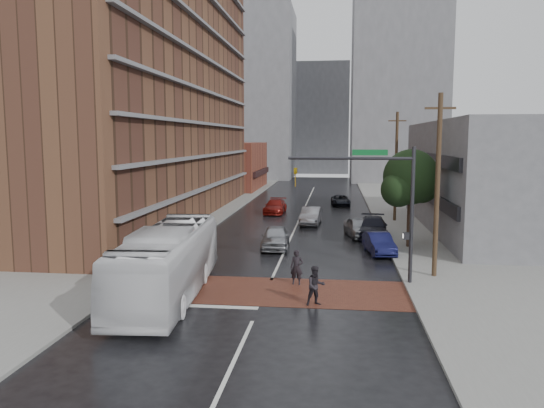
% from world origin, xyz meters
% --- Properties ---
extents(ground, '(160.00, 160.00, 0.00)m').
position_xyz_m(ground, '(0.00, 0.00, 0.00)').
color(ground, black).
rests_on(ground, ground).
extents(crosswalk, '(14.00, 5.00, 0.02)m').
position_xyz_m(crosswalk, '(0.00, 0.50, 0.01)').
color(crosswalk, brown).
rests_on(crosswalk, ground).
extents(sidewalk_west, '(9.00, 90.00, 0.15)m').
position_xyz_m(sidewalk_west, '(-11.50, 25.00, 0.07)').
color(sidewalk_west, gray).
rests_on(sidewalk_west, ground).
extents(sidewalk_east, '(9.00, 90.00, 0.15)m').
position_xyz_m(sidewalk_east, '(11.50, 25.00, 0.07)').
color(sidewalk_east, gray).
rests_on(sidewalk_east, ground).
extents(apartment_block, '(10.00, 44.00, 28.00)m').
position_xyz_m(apartment_block, '(-14.00, 24.00, 14.00)').
color(apartment_block, brown).
rests_on(apartment_block, ground).
extents(storefront_west, '(8.00, 16.00, 7.00)m').
position_xyz_m(storefront_west, '(-12.00, 54.00, 3.50)').
color(storefront_west, brown).
rests_on(storefront_west, ground).
extents(building_east, '(11.00, 26.00, 9.00)m').
position_xyz_m(building_east, '(16.50, 20.00, 4.50)').
color(building_east, gray).
rests_on(building_east, ground).
extents(distant_tower_west, '(18.00, 16.00, 32.00)m').
position_xyz_m(distant_tower_west, '(-14.00, 78.00, 16.00)').
color(distant_tower_west, gray).
rests_on(distant_tower_west, ground).
extents(distant_tower_east, '(16.00, 14.00, 36.00)m').
position_xyz_m(distant_tower_east, '(14.00, 72.00, 18.00)').
color(distant_tower_east, gray).
rests_on(distant_tower_east, ground).
extents(distant_tower_center, '(12.00, 10.00, 24.00)m').
position_xyz_m(distant_tower_center, '(0.00, 95.00, 12.00)').
color(distant_tower_center, gray).
rests_on(distant_tower_center, ground).
extents(street_tree, '(4.20, 4.10, 6.90)m').
position_xyz_m(street_tree, '(8.52, 12.03, 4.73)').
color(street_tree, '#332319').
rests_on(street_tree, ground).
extents(signal_mast, '(6.50, 0.30, 7.20)m').
position_xyz_m(signal_mast, '(5.85, 2.50, 4.73)').
color(signal_mast, '#2D2D33').
rests_on(signal_mast, ground).
extents(utility_pole_near, '(1.60, 0.26, 10.00)m').
position_xyz_m(utility_pole_near, '(8.80, 4.00, 5.14)').
color(utility_pole_near, '#473321').
rests_on(utility_pole_near, ground).
extents(utility_pole_far, '(1.60, 0.26, 10.00)m').
position_xyz_m(utility_pole_far, '(8.80, 24.00, 5.14)').
color(utility_pole_far, '#473321').
rests_on(utility_pole_far, ground).
extents(transit_bus, '(3.79, 12.46, 3.42)m').
position_xyz_m(transit_bus, '(-4.56, -1.00, 1.71)').
color(transit_bus, silver).
rests_on(transit_bus, ground).
extents(pedestrian_a, '(0.71, 0.50, 1.84)m').
position_xyz_m(pedestrian_a, '(1.42, 1.85, 0.92)').
color(pedestrian_a, black).
rests_on(pedestrian_a, ground).
extents(pedestrian_b, '(1.08, 0.97, 1.83)m').
position_xyz_m(pedestrian_b, '(2.54, -1.50, 0.91)').
color(pedestrian_b, black).
rests_on(pedestrian_b, ground).
extents(car_travel_a, '(2.07, 4.69, 1.57)m').
position_xyz_m(car_travel_a, '(-0.73, 10.91, 0.79)').
color(car_travel_a, '#A4A6AC').
rests_on(car_travel_a, ground).
extents(car_travel_b, '(1.94, 4.73, 1.53)m').
position_xyz_m(car_travel_b, '(1.22, 21.69, 0.76)').
color(car_travel_b, '#A4A5AC').
rests_on(car_travel_b, ground).
extents(car_travel_c, '(2.14, 4.97, 1.43)m').
position_xyz_m(car_travel_c, '(-2.74, 28.24, 0.71)').
color(car_travel_c, maroon).
rests_on(car_travel_c, ground).
extents(suv_travel, '(2.30, 4.46, 1.20)m').
position_xyz_m(suv_travel, '(3.96, 35.42, 0.60)').
color(suv_travel, black).
rests_on(suv_travel, ground).
extents(car_parked_near, '(2.12, 4.40, 1.39)m').
position_xyz_m(car_parked_near, '(6.30, 10.00, 0.70)').
color(car_parked_near, '#121441').
rests_on(car_parked_near, ground).
extents(car_parked_mid, '(2.51, 5.50, 1.56)m').
position_xyz_m(car_parked_mid, '(6.29, 16.00, 0.78)').
color(car_parked_mid, black).
rests_on(car_parked_mid, ground).
extents(car_parked_far, '(2.57, 4.65, 1.50)m').
position_xyz_m(car_parked_far, '(5.20, 16.04, 0.75)').
color(car_parked_far, '#96989D').
rests_on(car_parked_far, ground).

